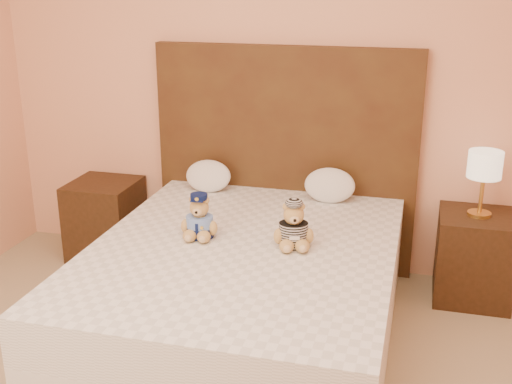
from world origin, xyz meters
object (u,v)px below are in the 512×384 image
bed (243,291)px  teddy_police (200,216)px  nightstand_right (474,257)px  nightstand_left (105,219)px  pillow_right (330,184)px  teddy_prisoner (294,225)px  lamp (485,168)px  pillow_left (208,175)px

bed → teddy_police: (-0.26, 0.05, 0.40)m
teddy_police → nightstand_right: bearing=21.4°
nightstand_left → pillow_right: bearing=1.1°
nightstand_left → teddy_prisoner: teddy_prisoner is taller
teddy_police → nightstand_left: bearing=138.0°
nightstand_left → nightstand_right: bearing=0.0°
bed → nightstand_right: (1.25, 0.80, -0.00)m
nightstand_left → lamp: (2.50, 0.00, 0.57)m
bed → teddy_police: bearing=168.9°
pillow_left → nightstand_right: bearing=-1.0°
teddy_prisoner → teddy_police: bearing=164.0°
bed → pillow_left: (-0.48, 0.83, 0.38)m
teddy_police → pillow_left: size_ratio=0.80×
nightstand_left → pillow_right: 1.63m
lamp → teddy_prisoner: 1.25m
lamp → teddy_police: lamp is taller
lamp → pillow_left: lamp is taller
nightstand_right → teddy_prisoner: 1.30m
bed → teddy_prisoner: size_ratio=7.95×
lamp → pillow_right: (-0.91, 0.03, -0.18)m
teddy_police → teddy_prisoner: bearing=-4.5°
teddy_police → teddy_prisoner: 0.52m
lamp → nightstand_left: bearing=180.0°
nightstand_right → pillow_left: 1.77m
teddy_police → pillow_right: bearing=47.6°
bed → pillow_left: bearing=120.0°
nightstand_right → teddy_prisoner: size_ratio=2.19×
nightstand_right → teddy_police: size_ratio=2.21×
bed → nightstand_left: size_ratio=3.64×
lamp → pillow_right: size_ratio=1.24×
bed → teddy_prisoner: bearing=12.0°
teddy_prisoner → pillow_right: teddy_prisoner is taller
nightstand_left → teddy_prisoner: 1.73m
pillow_left → pillow_right: pillow_right is taller
nightstand_left → lamp: lamp is taller
nightstand_right → pillow_right: 0.99m
lamp → teddy_police: bearing=-153.7°
teddy_prisoner → pillow_left: size_ratio=0.81×
bed → nightstand_left: bearing=147.4°
bed → teddy_prisoner: (0.26, 0.06, 0.40)m
teddy_prisoner → pillow_right: (0.07, 0.77, -0.01)m
bed → nightstand_right: size_ratio=3.64×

